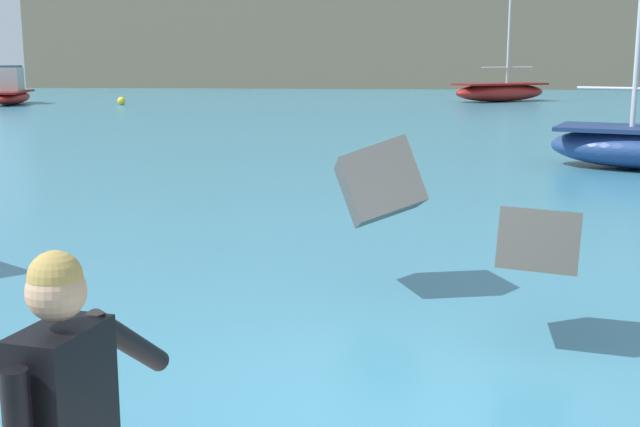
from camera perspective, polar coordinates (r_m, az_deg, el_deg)
name	(u,v)px	position (r m, az deg, el deg)	size (l,w,h in m)	color
ground_plane	(390,402)	(6.60, 4.86, -12.95)	(400.00, 400.00, 0.00)	teal
breakwater_jetty	(609,209)	(8.43, 19.44, 0.27)	(32.89, 6.89, 2.60)	#605B56
boat_mid_left	(500,91)	(48.86, 12.41, 8.30)	(6.20, 4.76, 8.18)	maroon
boat_mid_centre	(12,93)	(48.17, -20.64, 7.86)	(2.41, 5.09, 2.09)	maroon
mooring_buoy_inner	(122,101)	(45.71, -13.63, 7.61)	(0.44, 0.44, 0.44)	yellow
headland_bluff	(448,23)	(83.30, 8.88, 12.95)	(71.62, 36.52, 11.35)	#847056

